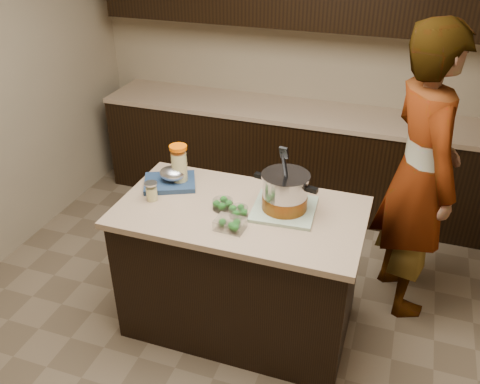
{
  "coord_description": "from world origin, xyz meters",
  "views": [
    {
      "loc": [
        0.82,
        -2.39,
        2.5
      ],
      "look_at": [
        0.0,
        0.0,
        1.02
      ],
      "focal_mm": 38.0,
      "sensor_mm": 36.0,
      "label": 1
    }
  ],
  "objects_px": {
    "island": "(240,269)",
    "lemonade_pitcher": "(179,167)",
    "stock_pot": "(285,194)",
    "person": "(419,176)"
  },
  "relations": [
    {
      "from": "island",
      "to": "lemonade_pitcher",
      "type": "distance_m",
      "value": 0.75
    },
    {
      "from": "stock_pot",
      "to": "person",
      "type": "xyz_separation_m",
      "value": [
        0.73,
        0.56,
        -0.04
      ]
    },
    {
      "from": "person",
      "to": "island",
      "type": "bearing_deg",
      "value": 98.65
    },
    {
      "from": "stock_pot",
      "to": "lemonade_pitcher",
      "type": "height_order",
      "value": "stock_pot"
    },
    {
      "from": "island",
      "to": "person",
      "type": "relative_size",
      "value": 0.75
    },
    {
      "from": "island",
      "to": "stock_pot",
      "type": "xyz_separation_m",
      "value": [
        0.25,
        0.08,
        0.56
      ]
    },
    {
      "from": "lemonade_pitcher",
      "to": "person",
      "type": "bearing_deg",
      "value": 18.13
    },
    {
      "from": "stock_pot",
      "to": "lemonade_pitcher",
      "type": "distance_m",
      "value": 0.71
    },
    {
      "from": "stock_pot",
      "to": "person",
      "type": "distance_m",
      "value": 0.92
    },
    {
      "from": "stock_pot",
      "to": "person",
      "type": "height_order",
      "value": "person"
    }
  ]
}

